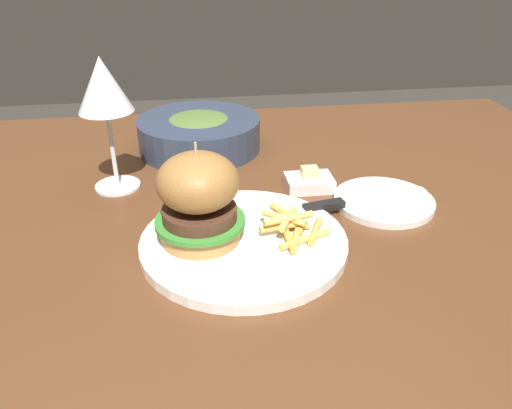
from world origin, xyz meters
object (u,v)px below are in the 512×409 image
(wine_glass, at_px, (103,89))
(butter_dish, at_px, (309,182))
(soup_bowl, at_px, (199,133))
(main_plate, at_px, (244,242))
(bread_plate, at_px, (384,201))
(table_knife, at_px, (355,201))
(burger_sandwich, at_px, (199,198))

(wine_glass, height_order, butter_dish, wine_glass)
(soup_bowl, bearing_deg, main_plate, -83.17)
(main_plate, xyz_separation_m, bread_plate, (0.22, 0.08, -0.00))
(wine_glass, bearing_deg, table_knife, -19.66)
(butter_dish, distance_m, soup_bowl, 0.25)
(table_knife, bearing_deg, bread_plate, 10.99)
(main_plate, distance_m, butter_dish, 0.19)
(main_plate, xyz_separation_m, table_knife, (0.17, 0.07, 0.01))
(burger_sandwich, height_order, soup_bowl, burger_sandwich)
(bread_plate, bearing_deg, butter_dish, 145.89)
(main_plate, bearing_deg, burger_sandwich, 172.46)
(table_knife, xyz_separation_m, butter_dish, (-0.05, 0.08, -0.00))
(wine_glass, bearing_deg, butter_dish, -9.25)
(table_knife, bearing_deg, main_plate, -156.40)
(burger_sandwich, xyz_separation_m, soup_bowl, (0.01, 0.33, -0.04))
(wine_glass, xyz_separation_m, butter_dish, (0.30, -0.05, -0.14))
(soup_bowl, bearing_deg, wine_glass, -134.30)
(bread_plate, height_order, table_knife, table_knife)
(burger_sandwich, height_order, bread_plate, burger_sandwich)
(main_plate, xyz_separation_m, butter_dish, (0.12, 0.15, 0.00))
(wine_glass, distance_m, table_knife, 0.39)
(burger_sandwich, relative_size, table_knife, 0.66)
(main_plate, height_order, butter_dish, butter_dish)
(main_plate, bearing_deg, butter_dish, 51.00)
(bread_plate, height_order, soup_bowl, soup_bowl)
(main_plate, distance_m, burger_sandwich, 0.08)
(butter_dish, bearing_deg, table_knife, -57.02)
(burger_sandwich, bearing_deg, soup_bowl, 87.73)
(burger_sandwich, height_order, wine_glass, wine_glass)
(wine_glass, bearing_deg, bread_plate, -16.15)
(bread_plate, relative_size, soup_bowl, 0.66)
(butter_dish, relative_size, soup_bowl, 0.33)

